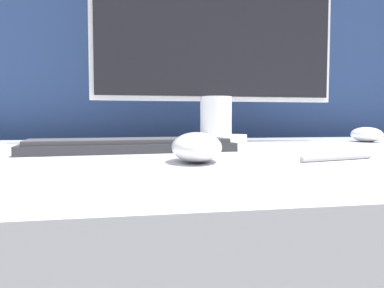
% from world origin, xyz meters
% --- Properties ---
extents(partition_panel, '(5.00, 0.03, 1.40)m').
position_xyz_m(partition_panel, '(0.00, 0.60, 0.70)').
color(partition_panel, navy).
rests_on(partition_panel, ground_plane).
extents(computer_mouse_near, '(0.09, 0.12, 0.04)m').
position_xyz_m(computer_mouse_near, '(-0.07, -0.19, 0.75)').
color(computer_mouse_near, silver).
rests_on(computer_mouse_near, desk).
extents(keyboard, '(0.39, 0.16, 0.02)m').
position_xyz_m(keyboard, '(-0.16, 0.00, 0.74)').
color(keyboard, '#28282D').
rests_on(keyboard, desk).
extents(monitor, '(0.65, 0.16, 0.57)m').
position_xyz_m(monitor, '(0.08, 0.27, 1.03)').
color(monitor, white).
rests_on(monitor, desk).
extents(computer_mouse_far, '(0.08, 0.11, 0.04)m').
position_xyz_m(computer_mouse_far, '(0.47, 0.20, 0.75)').
color(computer_mouse_far, white).
rests_on(computer_mouse_far, desk).
extents(pen, '(0.13, 0.04, 0.01)m').
position_xyz_m(pen, '(0.13, -0.21, 0.73)').
color(pen, '#99999E').
rests_on(pen, desk).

